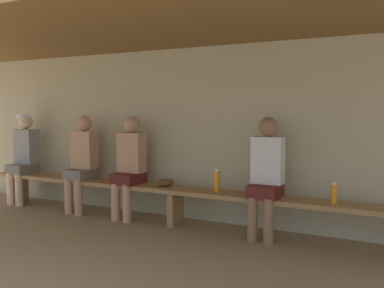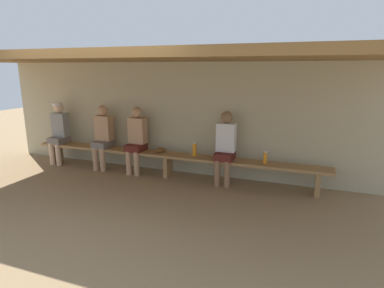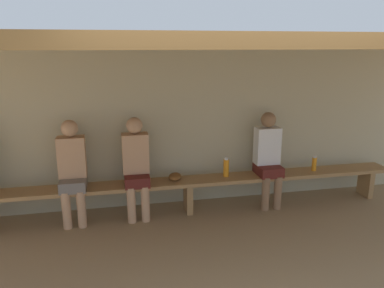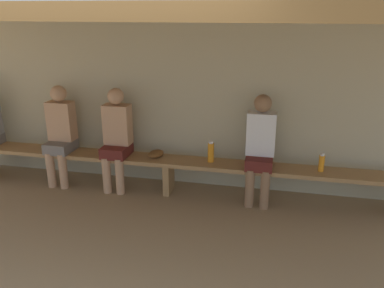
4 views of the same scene
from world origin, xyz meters
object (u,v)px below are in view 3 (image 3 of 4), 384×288
Objects in this scene: player_shirtless_tan at (268,156)px; water_bottle_blue at (226,168)px; water_bottle_green at (314,164)px; bench at (188,185)px; baseball_glove_tan at (175,177)px; player_near_post at (72,168)px; player_with_sunglasses at (136,164)px.

player_shirtless_tan is 5.02× the size of water_bottle_blue.
water_bottle_blue is (-1.32, 0.02, 0.02)m from water_bottle_green.
bench is 0.21m from baseball_glove_tan.
water_bottle_blue is at bearing 0.75° from player_near_post.
player_near_post is at bearing 179.88° from bench.
player_shirtless_tan is at bearing -179.85° from water_bottle_green.
water_bottle_blue is at bearing 3.13° from bench.
player_with_sunglasses is 1.24m from water_bottle_blue.
player_near_post is 6.10× the size of water_bottle_green.
player_shirtless_tan reaches higher than water_bottle_blue.
baseball_glove_tan is at bearing 179.05° from water_bottle_green.
baseball_glove_tan is at bearing 3.95° from player_with_sunglasses.
water_bottle_green is 1.32m from water_bottle_blue.
baseball_glove_tan reaches higher than bench.
player_with_sunglasses reaches higher than baseball_glove_tan.
player_shirtless_tan reaches higher than water_bottle_green.
player_near_post is 0.80m from player_with_sunglasses.
player_with_sunglasses reaches higher than water_bottle_blue.
bench is 1.87m from water_bottle_green.
bench is 4.49× the size of player_near_post.
player_near_post is 1.00× the size of player_shirtless_tan.
water_bottle_green is (1.86, 0.00, 0.18)m from bench.
player_shirtless_tan is at bearing 0.00° from player_with_sunglasses.
player_near_post reaches higher than water_bottle_blue.
water_bottle_green is at bearing 0.15° from player_shirtless_tan.
baseball_glove_tan is (-1.32, 0.04, -0.22)m from player_shirtless_tan.
player_shirtless_tan is 6.10× the size of water_bottle_green.
baseball_glove_tan is (-0.17, 0.04, 0.12)m from bench.
player_near_post is at bearing -179.97° from water_bottle_green.
player_near_post is at bearing -67.85° from baseball_glove_tan.
baseball_glove_tan is (0.51, 0.04, -0.22)m from player_with_sunglasses.
water_bottle_green is at bearing -1.08° from water_bottle_blue.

